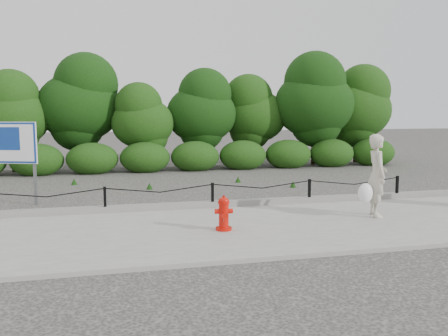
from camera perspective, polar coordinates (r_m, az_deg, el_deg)
name	(u,v)px	position (r m, az deg, el deg)	size (l,w,h in m)	color
ground	(213,211)	(11.43, -1.39, -5.15)	(90.00, 90.00, 0.00)	#2D2B28
sidewalk	(234,229)	(9.53, 1.22, -7.35)	(14.00, 4.00, 0.08)	gray
curb	(212,204)	(11.45, -1.44, -4.36)	(14.00, 0.22, 0.14)	slate
chain_barrier	(212,192)	(11.34, -1.40, -2.89)	(10.06, 0.06, 0.60)	black
treeline	(193,107)	(20.20, -3.76, 7.33)	(20.30, 3.82, 4.84)	black
fire_hydrant	(224,214)	(9.22, -0.03, -5.51)	(0.36, 0.37, 0.68)	red
pedestrian	(376,177)	(10.85, 17.82, -0.98)	(0.81, 0.75, 1.81)	#B8B19E
advertising_sign	(12,146)	(13.11, -24.17, 2.38)	(1.26, 0.51, 2.11)	slate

